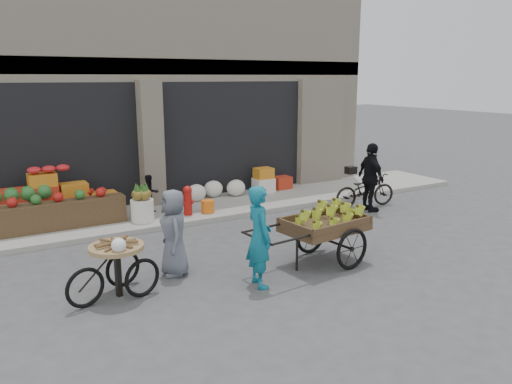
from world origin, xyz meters
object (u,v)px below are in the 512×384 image
orange_bucket (208,206)px  cyclist (371,178)px  fire_hydrant (188,199)px  seated_person (150,194)px  vendor_grey (174,233)px  pineapple_bin (142,210)px  tricycle_cart (117,262)px  bicycle (365,190)px  banana_cart (323,223)px  vendor_woman (259,237)px

orange_bucket → cyclist: size_ratio=0.18×
cyclist → orange_bucket: bearing=77.6°
fire_hydrant → seated_person: bearing=137.1°
seated_person → vendor_grey: (-0.83, -3.69, 0.17)m
pineapple_bin → vendor_grey: bearing=-98.0°
seated_person → tricycle_cart: 4.52m
orange_bucket → bicycle: size_ratio=0.19×
orange_bucket → cyclist: cyclist is taller
fire_hydrant → banana_cart: bearing=-76.0°
bicycle → cyclist: bearing=163.8°
banana_cart → cyclist: size_ratio=1.51×
pineapple_bin → tricycle_cart: bearing=-113.7°
fire_hydrant → tricycle_cart: (-2.63, -3.43, 0.06)m
seated_person → tricycle_cart: bearing=-125.3°
orange_bucket → cyclist: 4.15m
fire_hydrant → banana_cart: (0.98, -3.92, 0.27)m
fire_hydrant → vendor_woman: (-0.52, -4.19, 0.34)m
seated_person → vendor_grey: bearing=-112.7°
banana_cart → vendor_woman: bearing=-175.8°
vendor_woman → vendor_grey: 1.54m
cyclist → banana_cart: bearing=134.9°
pineapple_bin → banana_cart: bearing=-62.4°
seated_person → banana_cart: banana_cart is taller
vendor_woman → bicycle: bearing=-52.5°
orange_bucket → seated_person: (-1.20, 0.70, 0.31)m
orange_bucket → tricycle_cart: size_ratio=0.22×
pineapple_bin → seated_person: size_ratio=0.56×
banana_cart → vendor_grey: size_ratio=1.74×
fire_hydrant → vendor_grey: size_ratio=0.47×
pineapple_bin → vendor_grey: 3.14m
vendor_grey → cyclist: (5.82, 1.40, 0.12)m
vendor_woman → tricycle_cart: vendor_woman is taller
pineapple_bin → cyclist: 5.67m
vendor_grey → seated_person: bearing=176.4°
orange_bucket → tricycle_cart: tricycle_cart is taller
pineapple_bin → tricycle_cart: size_ratio=0.36×
pineapple_bin → bicycle: 5.73m
vendor_woman → cyclist: size_ratio=0.96×
tricycle_cart → bicycle: tricycle_cart is taller
fire_hydrant → cyclist: cyclist is taller
fire_hydrant → orange_bucket: bearing=-5.7°
banana_cart → bicycle: (3.51, 2.68, -0.32)m
banana_cart → cyclist: cyclist is taller
banana_cart → tricycle_cart: 3.64m
pineapple_bin → vendor_grey: size_ratio=0.34×
tricycle_cart → cyclist: size_ratio=0.84×
cyclist → pineapple_bin: bearing=82.9°
seated_person → vendor_woman: size_ratio=0.55×
fire_hydrant → vendor_woman: vendor_woman is taller
pineapple_bin → bicycle: bearing=-13.0°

